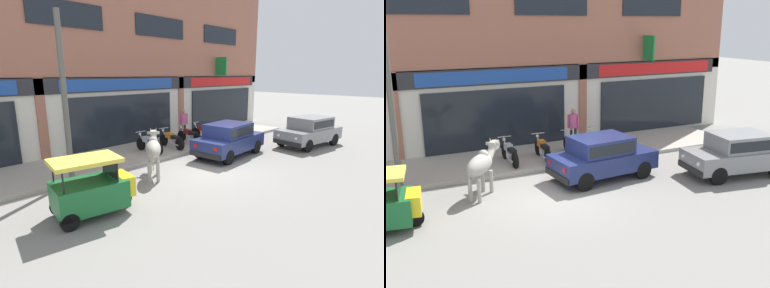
# 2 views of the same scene
# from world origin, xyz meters

# --- Properties ---
(ground_plane) EXTENTS (90.00, 90.00, 0.00)m
(ground_plane) POSITION_xyz_m (0.00, 0.00, 0.00)
(ground_plane) COLOR gray
(sidewalk) EXTENTS (19.00, 3.28, 0.14)m
(sidewalk) POSITION_xyz_m (0.00, 3.84, 0.07)
(sidewalk) COLOR #A8A093
(sidewalk) RESTS_ON ground
(shop_building) EXTENTS (23.00, 1.40, 9.79)m
(shop_building) POSITION_xyz_m (0.00, 5.74, 4.69)
(shop_building) COLOR #9E604C
(shop_building) RESTS_ON ground
(cow) EXTENTS (1.55, 1.79, 1.61)m
(cow) POSITION_xyz_m (-1.88, 0.86, 1.01)
(cow) COLOR #9E998E
(cow) RESTS_ON ground
(car_0) EXTENTS (3.77, 2.12, 1.46)m
(car_0) POSITION_xyz_m (6.51, -1.03, 0.81)
(car_0) COLOR black
(car_0) RESTS_ON ground
(car_1) EXTENTS (3.71, 1.88, 1.46)m
(car_1) POSITION_xyz_m (2.15, 0.68, 0.81)
(car_1) COLOR black
(car_1) RESTS_ON ground
(auto_rickshaw) EXTENTS (2.08, 1.41, 1.52)m
(auto_rickshaw) POSITION_xyz_m (-4.79, -0.31, 0.66)
(auto_rickshaw) COLOR black
(auto_rickshaw) RESTS_ON ground
(motorcycle_0) EXTENTS (0.52, 1.81, 0.88)m
(motorcycle_0) POSITION_xyz_m (-0.26, 3.22, 0.53)
(motorcycle_0) COLOR black
(motorcycle_0) RESTS_ON sidewalk
(motorcycle_1) EXTENTS (0.52, 1.81, 0.88)m
(motorcycle_1) POSITION_xyz_m (1.00, 3.16, 0.53)
(motorcycle_1) COLOR black
(motorcycle_1) RESTS_ON sidewalk
(motorcycle_2) EXTENTS (0.52, 1.81, 0.88)m
(motorcycle_2) POSITION_xyz_m (2.25, 3.19, 0.53)
(motorcycle_2) COLOR black
(motorcycle_2) RESTS_ON sidewalk
(motorcycle_3) EXTENTS (0.58, 1.80, 0.88)m
(motorcycle_3) POSITION_xyz_m (3.50, 3.26, 0.53)
(motorcycle_3) COLOR black
(motorcycle_3) RESTS_ON sidewalk
(pedestrian) EXTENTS (0.38, 0.38, 1.60)m
(pedestrian) POSITION_xyz_m (2.76, 4.17, 1.13)
(pedestrian) COLOR #2D2D33
(pedestrian) RESTS_ON sidewalk
(utility_pole) EXTENTS (0.18, 0.18, 5.32)m
(utility_pole) POSITION_xyz_m (-4.09, 2.50, 2.80)
(utility_pole) COLOR #595651
(utility_pole) RESTS_ON sidewalk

